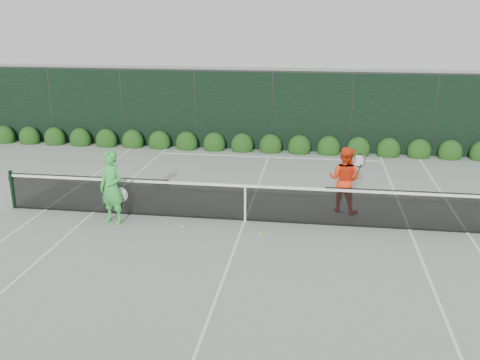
# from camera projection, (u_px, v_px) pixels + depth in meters

# --- Properties ---
(ground) EXTENTS (80.00, 80.00, 0.00)m
(ground) POSITION_uv_depth(u_px,v_px,m) (245.00, 221.00, 13.80)
(ground) COLOR gray
(ground) RESTS_ON ground
(tennis_net) EXTENTS (12.90, 0.10, 1.07)m
(tennis_net) POSITION_uv_depth(u_px,v_px,m) (244.00, 201.00, 13.64)
(tennis_net) COLOR black
(tennis_net) RESTS_ON ground
(player_woman) EXTENTS (0.80, 0.65, 1.89)m
(player_woman) POSITION_uv_depth(u_px,v_px,m) (112.00, 187.00, 13.41)
(player_woman) COLOR green
(player_woman) RESTS_ON ground
(player_man) EXTENTS (1.06, 0.95, 1.78)m
(player_man) POSITION_uv_depth(u_px,v_px,m) (344.00, 180.00, 14.19)
(player_man) COLOR #FF3E15
(player_man) RESTS_ON ground
(court_lines) EXTENTS (11.03, 23.83, 0.01)m
(court_lines) POSITION_uv_depth(u_px,v_px,m) (245.00, 220.00, 13.80)
(court_lines) COLOR white
(court_lines) RESTS_ON ground
(windscreen_fence) EXTENTS (32.00, 21.07, 3.06)m
(windscreen_fence) POSITION_uv_depth(u_px,v_px,m) (227.00, 200.00, 10.78)
(windscreen_fence) COLOR black
(windscreen_fence) RESTS_ON ground
(hedge_row) EXTENTS (31.66, 0.65, 0.94)m
(hedge_row) POSITION_uv_depth(u_px,v_px,m) (271.00, 146.00, 20.47)
(hedge_row) COLOR #103C10
(hedge_row) RESTS_ON ground
(tennis_balls) EXTENTS (2.05, 1.75, 0.07)m
(tennis_balls) POSITION_uv_depth(u_px,v_px,m) (212.00, 220.00, 13.75)
(tennis_balls) COLOR #E9F736
(tennis_balls) RESTS_ON ground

